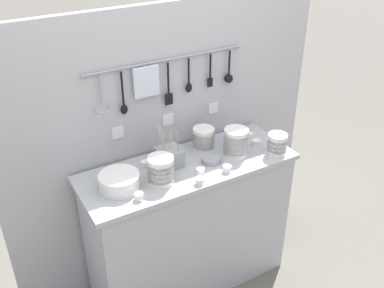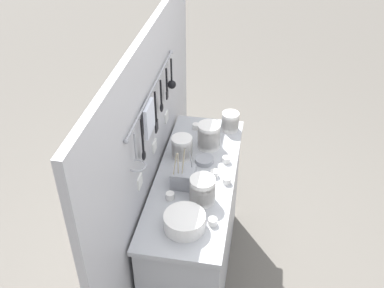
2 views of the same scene
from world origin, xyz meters
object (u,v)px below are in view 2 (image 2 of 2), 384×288
at_px(cup_centre, 196,126).
at_px(cup_beside_plates, 226,160).
at_px(bowl_stack_back_corner, 230,121).
at_px(cup_back_right, 227,180).
at_px(cup_edge_far, 209,129).
at_px(bowl_stack_tall_left, 209,136).
at_px(bowl_stack_short_front, 182,147).
at_px(bowl_stack_wide_centre, 202,190).
at_px(cup_front_right, 213,222).
at_px(cup_mid_row, 214,173).
at_px(cutlery_caddy, 183,177).
at_px(cup_back_left, 170,196).
at_px(steel_mixing_bowl, 204,160).
at_px(plate_stack, 185,222).

height_order(cup_centre, cup_beside_plates, same).
bearing_deg(bowl_stack_back_corner, cup_centre, 97.66).
bearing_deg(cup_back_right, cup_edge_far, 19.35).
relative_size(bowl_stack_tall_left, cup_beside_plates, 3.48).
bearing_deg(bowl_stack_short_front, bowl_stack_wide_centre, -153.69).
height_order(bowl_stack_tall_left, cup_front_right, bowl_stack_tall_left).
relative_size(cup_centre, cup_beside_plates, 1.00).
distance_m(cup_back_right, cup_beside_plates, 0.20).
height_order(cup_mid_row, cup_centre, same).
xyz_separation_m(bowl_stack_short_front, cup_edge_far, (0.31, -0.13, -0.05)).
distance_m(cup_edge_far, cup_beside_plates, 0.36).
bearing_deg(cutlery_caddy, cup_centre, 2.43).
bearing_deg(cup_edge_far, cup_centre, 79.76).
bearing_deg(cup_back_right, cutlery_caddy, 102.54).
xyz_separation_m(cup_back_right, cup_edge_far, (0.53, 0.18, 0.00)).
distance_m(cup_back_left, cup_centre, 0.73).
xyz_separation_m(bowl_stack_tall_left, cutlery_caddy, (-0.41, 0.09, -0.03)).
xyz_separation_m(bowl_stack_tall_left, cup_front_right, (-0.70, -0.12, -0.07)).
distance_m(bowl_stack_short_front, cup_mid_row, 0.29).
bearing_deg(bowl_stack_back_corner, cup_edge_far, 108.97).
bearing_deg(cup_centre, cup_front_right, -164.80).
bearing_deg(cup_beside_plates, steel_mixing_bowl, 100.14).
xyz_separation_m(cup_back_right, cup_centre, (0.54, 0.28, 0.00)).
distance_m(bowl_stack_tall_left, cutlery_caddy, 0.42).
xyz_separation_m(steel_mixing_bowl, cup_edge_far, (0.35, 0.02, 0.00)).
bearing_deg(bowl_stack_tall_left, bowl_stack_short_front, 131.51).
height_order(bowl_stack_wide_centre, cup_centre, bowl_stack_wide_centre).
xyz_separation_m(bowl_stack_tall_left, cup_centre, (0.19, 0.12, -0.07)).
relative_size(bowl_stack_short_front, cup_beside_plates, 2.91).
height_order(bowl_stack_short_front, bowl_stack_back_corner, bowl_stack_short_front).
relative_size(cup_front_right, cup_back_right, 1.00).
bearing_deg(cup_beside_plates, bowl_stack_back_corner, 2.55).
bearing_deg(bowl_stack_back_corner, plate_stack, 171.88).
distance_m(plate_stack, cup_beside_plates, 0.62).
height_order(bowl_stack_short_front, steel_mixing_bowl, bowl_stack_short_front).
distance_m(cup_front_right, cup_beside_plates, 0.55).
height_order(cutlery_caddy, cup_back_right, cutlery_caddy).
distance_m(bowl_stack_back_corner, cup_beside_plates, 0.38).
height_order(cup_back_right, cup_mid_row, same).
bearing_deg(bowl_stack_wide_centre, plate_stack, 164.76).
relative_size(cup_mid_row, cup_centre, 1.00).
bearing_deg(plate_stack, cup_centre, 5.95).
relative_size(bowl_stack_short_front, cup_back_right, 2.91).
bearing_deg(cup_front_right, cutlery_caddy, 36.53).
xyz_separation_m(cup_back_left, cup_beside_plates, (0.39, -0.28, 0.00)).
bearing_deg(plate_stack, cup_back_left, 30.83).
distance_m(bowl_stack_back_corner, cup_edge_far, 0.16).
bearing_deg(bowl_stack_short_front, cup_mid_row, -124.86).
bearing_deg(cup_back_right, bowl_stack_wide_centre, 145.74).
relative_size(bowl_stack_tall_left, cup_edge_far, 3.48).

